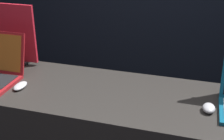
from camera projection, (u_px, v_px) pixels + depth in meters
The scene contains 3 objects.
mouse_front at pixel (20, 86), 1.90m from camera, with size 0.06×0.12×0.03m.
promo_stand_front at pixel (13, 36), 2.17m from camera, with size 0.35×0.07×0.43m.
mouse_back at pixel (209, 108), 1.66m from camera, with size 0.07×0.10×0.04m.
Camera 1 is at (0.46, -1.24, 1.81)m, focal length 50.00 mm.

